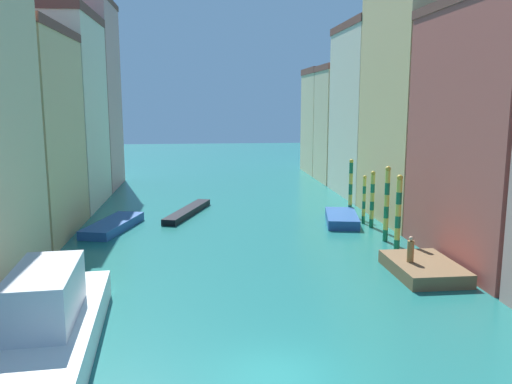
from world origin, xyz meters
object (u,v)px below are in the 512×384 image
at_px(person_on_dock, 411,250).
at_px(vaporetto_white, 47,323).
at_px(waterfront_dock, 424,268).
at_px(mooring_pole_3, 364,199).
at_px(mooring_pole_0, 398,212).
at_px(gondola_black, 188,211).
at_px(mooring_pole_4, 351,187).
at_px(motorboat_0, 113,225).
at_px(motorboat_1, 342,218).
at_px(mooring_pole_2, 372,199).
at_px(mooring_pole_1, 387,203).

height_order(person_on_dock, vaporetto_white, vaporetto_white).
bearing_deg(waterfront_dock, mooring_pole_3, 87.72).
bearing_deg(mooring_pole_3, waterfront_dock, -92.28).
xyz_separation_m(waterfront_dock, mooring_pole_0, (0.22, 4.51, 2.12)).
bearing_deg(mooring_pole_3, gondola_black, 160.55).
height_order(person_on_dock, mooring_pole_4, mooring_pole_4).
height_order(person_on_dock, motorboat_0, person_on_dock).
xyz_separation_m(person_on_dock, motorboat_0, (-17.62, 12.12, -1.06)).
xyz_separation_m(waterfront_dock, motorboat_0, (-18.38, 12.20, -0.05)).
distance_m(mooring_pole_0, motorboat_0, 20.24).
bearing_deg(gondola_black, motorboat_0, -138.77).
distance_m(gondola_black, motorboat_0, 7.11).
distance_m(motorboat_0, motorboat_1, 17.27).
distance_m(mooring_pole_2, mooring_pole_3, 1.36).
distance_m(mooring_pole_2, mooring_pole_4, 4.30).
height_order(mooring_pole_2, gondola_black, mooring_pole_2).
distance_m(mooring_pole_1, mooring_pole_2, 3.88).
relative_size(mooring_pole_4, motorboat_0, 0.65).
distance_m(waterfront_dock, gondola_black, 21.33).
xyz_separation_m(person_on_dock, mooring_pole_2, (1.43, 10.71, 0.80)).
bearing_deg(motorboat_0, mooring_pole_3, -0.27).
xyz_separation_m(waterfront_dock, mooring_pole_4, (0.28, 15.06, 2.02)).
bearing_deg(mooring_pole_1, mooring_pole_3, 88.60).
bearing_deg(gondola_black, mooring_pole_3, -19.45).
distance_m(mooring_pole_3, mooring_pole_4, 3.00).
height_order(vaporetto_white, motorboat_0, vaporetto_white).
bearing_deg(mooring_pole_4, motorboat_0, -171.27).
height_order(mooring_pole_1, vaporetto_white, mooring_pole_1).
relative_size(person_on_dock, mooring_pole_2, 0.33).
xyz_separation_m(vaporetto_white, gondola_black, (4.74, 23.72, -0.85)).
bearing_deg(mooring_pole_0, person_on_dock, -102.47).
height_order(mooring_pole_2, mooring_pole_3, mooring_pole_2).
distance_m(mooring_pole_1, mooring_pole_3, 5.22).
bearing_deg(motorboat_1, gondola_black, 159.78).
relative_size(waterfront_dock, mooring_pole_0, 1.03).
bearing_deg(person_on_dock, mooring_pole_2, 82.38).
xyz_separation_m(mooring_pole_1, gondola_black, (-13.39, 9.95, -2.35)).
distance_m(waterfront_dock, mooring_pole_3, 12.22).
bearing_deg(person_on_dock, mooring_pole_3, 84.10).
bearing_deg(motorboat_0, mooring_pole_2, -4.24).
bearing_deg(mooring_pole_1, waterfront_dock, -92.94).
distance_m(mooring_pole_0, vaporetto_white, 21.31).
bearing_deg(vaporetto_white, mooring_pole_1, 37.23).
xyz_separation_m(person_on_dock, mooring_pole_3, (1.24, 12.03, 0.53)).
distance_m(person_on_dock, gondola_black, 20.84).
height_order(mooring_pole_4, gondola_black, mooring_pole_4).
relative_size(mooring_pole_3, motorboat_0, 0.52).
bearing_deg(motorboat_0, mooring_pole_0, -22.47).
relative_size(mooring_pole_0, mooring_pole_4, 1.04).
height_order(waterfront_dock, vaporetto_white, vaporetto_white).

